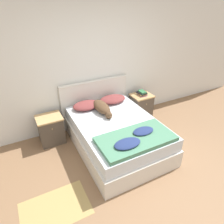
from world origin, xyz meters
TOP-DOWN VIEW (x-y plane):
  - ground_plane at (0.00, 0.00)m, footprint 16.00×16.00m
  - wall_back at (0.00, 2.13)m, footprint 9.00×0.06m
  - bed at (0.04, 1.08)m, footprint 1.41×1.92m
  - headboard at (0.04, 2.06)m, footprint 1.49×0.06m
  - nightstand_left at (-1.00, 1.81)m, footprint 0.47×0.41m
  - nightstand_right at (1.08, 1.81)m, footprint 0.47×0.41m
  - pillow_left at (-0.25, 1.80)m, footprint 0.56×0.38m
  - pillow_right at (0.33, 1.80)m, footprint 0.56×0.38m
  - quilt at (0.03, 0.47)m, footprint 1.19×0.62m
  - dog at (-0.03, 1.54)m, footprint 0.25×0.77m
  - book_stack at (1.08, 1.81)m, footprint 0.18×0.24m
  - rug at (-1.32, 0.32)m, footprint 0.91×0.62m

SIDE VIEW (x-z plane):
  - ground_plane at x=0.00m, z-range 0.00..0.00m
  - rug at x=-1.32m, z-range 0.00..0.00m
  - bed at x=0.04m, z-range -0.01..0.56m
  - nightstand_left at x=-1.00m, z-range 0.00..0.56m
  - nightstand_right at x=1.08m, z-range 0.00..0.56m
  - headboard at x=0.04m, z-range 0.02..1.04m
  - book_stack at x=1.08m, z-range 0.55..0.65m
  - quilt at x=0.03m, z-range 0.55..0.67m
  - pillow_left at x=-0.25m, z-range 0.57..0.69m
  - pillow_right at x=0.33m, z-range 0.57..0.69m
  - dog at x=-0.03m, z-range 0.56..0.73m
  - wall_back at x=0.00m, z-range 0.00..2.55m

